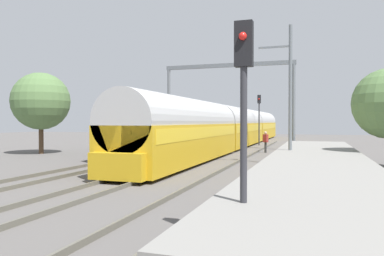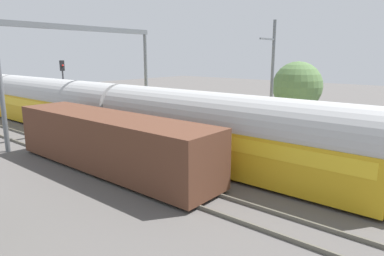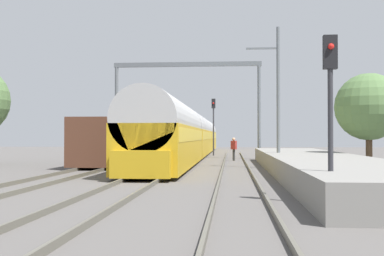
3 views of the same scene
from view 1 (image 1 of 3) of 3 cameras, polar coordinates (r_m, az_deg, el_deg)
ground at (r=17.97m, az=-6.68°, el=-7.08°), size 120.00×120.00×0.00m
track_far_west at (r=19.87m, az=-16.78°, el=-6.10°), size 1.52×60.00×0.16m
track_west at (r=17.96m, az=-6.68°, el=-6.82°), size 1.52×60.00×0.16m
track_east at (r=16.72m, az=5.40°, el=-7.40°), size 1.52×60.00×0.16m
platform at (r=18.23m, az=18.68°, el=-5.58°), size 4.40×28.00×0.90m
passenger_train at (r=38.41m, az=7.05°, el=0.16°), size 2.93×49.20×3.82m
freight_car at (r=28.00m, az=-5.59°, el=-1.16°), size 2.80×13.00×2.70m
person_crossing at (r=30.58m, az=11.27°, el=-1.83°), size 0.47×0.42×1.73m
railway_signal_near at (r=7.43m, az=7.97°, el=4.08°), size 0.36×0.30×4.50m
railway_signal_far at (r=40.08m, az=10.31°, el=2.26°), size 0.36×0.30×5.38m
catenary_gantry at (r=34.15m, az=5.57°, el=6.15°), size 12.05×0.28×7.86m
catenary_pole_east_mid at (r=21.76m, az=14.80°, el=5.25°), size 1.90×0.20×8.00m
tree_west_background at (r=31.32m, az=-22.27°, el=3.83°), size 4.47×4.47×6.36m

